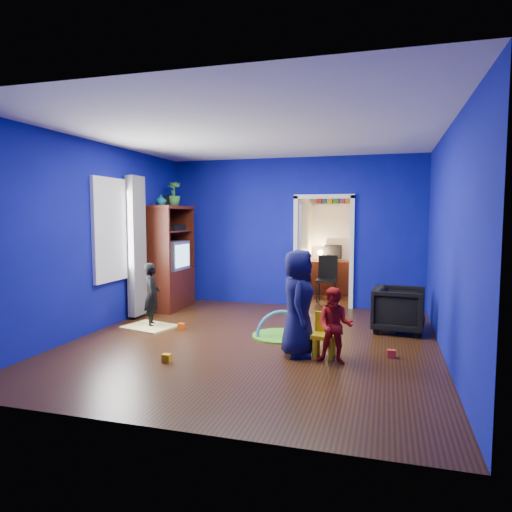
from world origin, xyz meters
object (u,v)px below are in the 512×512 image
(child_black, at_px, (152,295))
(armchair, at_px, (399,309))
(hopper_ball, at_px, (298,334))
(kid_chair, at_px, (324,338))
(toddler_red, at_px, (335,326))
(folding_chair, at_px, (327,280))
(tv_armoire, at_px, (169,257))
(child_navy, at_px, (298,303))
(play_mat, at_px, (280,336))
(study_desk, at_px, (332,278))
(crt_tv, at_px, (171,255))
(vase, at_px, (161,200))

(child_black, bearing_deg, armchair, -102.79)
(hopper_ball, height_order, kid_chair, kid_chair)
(toddler_red, bearing_deg, folding_chair, 101.66)
(toddler_red, xyz_separation_m, tv_armoire, (-3.41, 2.44, 0.52))
(child_navy, height_order, tv_armoire, tv_armoire)
(toddler_red, distance_m, hopper_ball, 0.73)
(folding_chair, bearing_deg, play_mat, -95.86)
(toddler_red, bearing_deg, tv_armoire, 147.38)
(toddler_red, bearing_deg, child_navy, 162.30)
(tv_armoire, xyz_separation_m, study_desk, (2.81, 2.45, -0.60))
(armchair, distance_m, toddler_red, 1.94)
(crt_tv, relative_size, play_mat, 0.84)
(tv_armoire, distance_m, folding_chair, 3.22)
(armchair, xyz_separation_m, play_mat, (-1.68, -0.77, -0.33))
(study_desk, bearing_deg, toddler_red, -83.01)
(child_navy, relative_size, kid_chair, 2.71)
(child_navy, bearing_deg, kid_chair, -95.92)
(child_black, relative_size, toddler_red, 1.11)
(armchair, distance_m, folding_chair, 2.56)
(hopper_ball, relative_size, kid_chair, 0.81)
(armchair, distance_m, vase, 4.54)
(folding_chair, bearing_deg, study_desk, 90.00)
(armchair, xyz_separation_m, kid_chair, (-0.93, -1.58, -0.10))
(armchair, relative_size, kid_chair, 1.52)
(crt_tv, bearing_deg, play_mat, -30.13)
(toddler_red, relative_size, hopper_ball, 2.26)
(toddler_red, xyz_separation_m, vase, (-3.41, 2.14, 1.60))
(child_black, height_order, toddler_red, child_black)
(play_mat, relative_size, study_desk, 0.95)
(child_navy, bearing_deg, folding_chair, -7.18)
(crt_tv, bearing_deg, study_desk, 41.52)
(play_mat, height_order, folding_chair, folding_chair)
(play_mat, bearing_deg, hopper_ball, -57.46)
(child_navy, height_order, kid_chair, child_navy)
(child_navy, xyz_separation_m, vase, (-2.93, 1.96, 1.38))
(crt_tv, xyz_separation_m, play_mat, (2.47, -1.43, -1.01))
(play_mat, bearing_deg, toddler_red, -48.23)
(child_navy, relative_size, vase, 6.74)
(folding_chair, bearing_deg, child_black, -129.94)
(hopper_ball, relative_size, play_mat, 0.49)
(play_mat, bearing_deg, tv_armoire, 150.27)
(armchair, bearing_deg, crt_tv, 86.10)
(tv_armoire, bearing_deg, study_desk, 41.11)
(armchair, bearing_deg, folding_chair, 37.79)
(toddler_red, relative_size, study_desk, 1.05)
(armchair, height_order, hopper_ball, armchair)
(toddler_red, bearing_deg, vase, 150.86)
(kid_chair, height_order, folding_chair, folding_chair)
(tv_armoire, height_order, kid_chair, tv_armoire)
(armchair, relative_size, folding_chair, 0.82)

